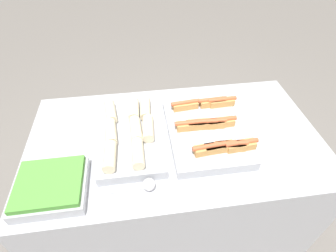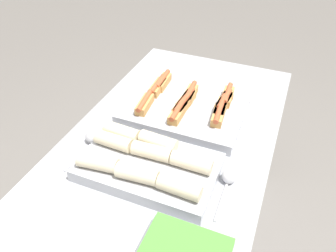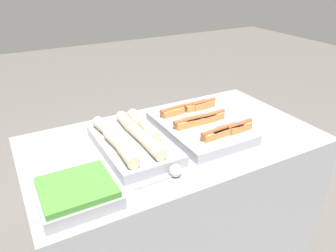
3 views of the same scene
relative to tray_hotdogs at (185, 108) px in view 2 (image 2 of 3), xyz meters
name	(u,v)px [view 2 (image 2 of 3)]	position (x,y,z in m)	size (l,w,h in m)	color
ground_plane	(170,247)	(-0.16, 0.00, -0.89)	(12.00, 12.00, 0.00)	slate
counter	(171,200)	(-0.16, 0.00, -0.46)	(1.47, 0.82, 0.85)	#A8AAB2
tray_hotdogs	(185,108)	(0.00, 0.00, 0.00)	(0.39, 0.52, 0.10)	#A8AAB2
tray_wraps	(147,163)	(-0.38, 0.01, 0.00)	(0.30, 0.50, 0.10)	#A8AAB2
serving_spoon_near	(229,178)	(-0.32, -0.28, -0.01)	(0.21, 0.06, 0.06)	silver
serving_spoon_far	(91,138)	(-0.33, 0.29, -0.01)	(0.21, 0.06, 0.06)	silver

